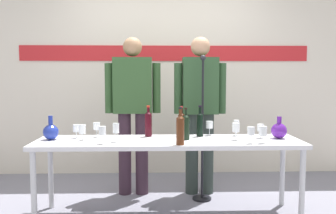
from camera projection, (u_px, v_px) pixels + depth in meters
back_wall at (165, 62)px, 4.86m from camera, size 5.42×0.11×3.00m
display_table at (169, 146)px, 3.37m from camera, size 2.45×0.60×0.73m
decanter_blue_left at (51, 132)px, 3.37m from camera, size 0.14×0.14×0.22m
decanter_blue_right at (279, 130)px, 3.44m from camera, size 0.15×0.15×0.21m
presenter_left at (133, 105)px, 3.99m from camera, size 0.61×0.22×1.73m
presenter_right at (200, 105)px, 4.02m from camera, size 0.57×0.22×1.74m
wine_bottle_0 at (148, 123)px, 3.55m from camera, size 0.07×0.07×0.30m
wine_bottle_1 at (200, 123)px, 3.55m from camera, size 0.07×0.07×0.30m
wine_bottle_2 at (181, 123)px, 3.58m from camera, size 0.07×0.07×0.29m
wine_bottle_3 at (180, 129)px, 3.12m from camera, size 0.07×0.07×0.33m
wine_bottle_4 at (186, 126)px, 3.37m from camera, size 0.07×0.07×0.30m
wine_glass_left_0 at (82, 129)px, 3.34m from camera, size 0.06×0.06×0.15m
wine_glass_left_1 at (116, 129)px, 3.25m from camera, size 0.06×0.06×0.17m
wine_glass_left_2 at (102, 131)px, 3.16m from camera, size 0.06×0.06×0.16m
wine_glass_left_3 at (97, 126)px, 3.50m from camera, size 0.07×0.07×0.14m
wine_glass_left_4 at (76, 129)px, 3.46m from camera, size 0.06×0.06×0.13m
wine_glass_right_0 at (209, 125)px, 3.61m from camera, size 0.07×0.07×0.14m
wine_glass_right_1 at (251, 131)px, 3.17m from camera, size 0.06×0.06×0.15m
wine_glass_right_2 at (263, 131)px, 3.19m from camera, size 0.07×0.07×0.15m
wine_glass_right_3 at (236, 128)px, 3.34m from camera, size 0.07×0.07×0.16m
wine_glass_right_4 at (236, 125)px, 3.59m from camera, size 0.06×0.06×0.16m
wine_glass_right_5 at (261, 128)px, 3.45m from camera, size 0.06×0.06×0.14m
microphone_stand at (202, 152)px, 3.84m from camera, size 0.20×0.20×1.53m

